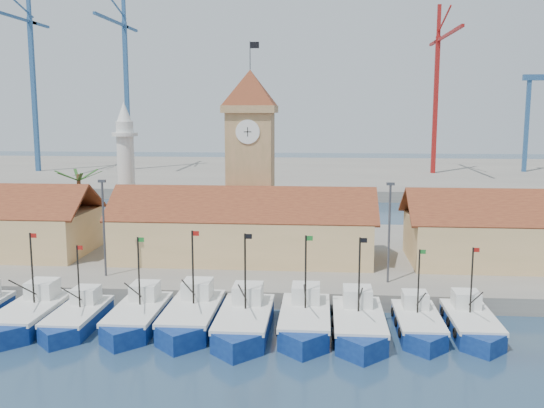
{
  "coord_description": "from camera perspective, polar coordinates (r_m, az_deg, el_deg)",
  "views": [
    {
      "loc": [
        7.98,
        -41.33,
        16.78
      ],
      "look_at": [
        3.07,
        18.0,
        7.55
      ],
      "focal_mm": 40.0,
      "sensor_mm": 36.0,
      "label": 1
    }
  ],
  "objects": [
    {
      "name": "boat_1",
      "position": [
        51.79,
        -21.88,
        -9.81
      ],
      "size": [
        3.72,
        10.2,
        7.72
      ],
      "color": "navy",
      "rests_on": "ground"
    },
    {
      "name": "boat_4",
      "position": [
        48.19,
        -7.61,
        -10.6
      ],
      "size": [
        3.85,
        10.55,
        7.99
      ],
      "color": "navy",
      "rests_on": "ground"
    },
    {
      "name": "quay",
      "position": [
        67.74,
        -2.18,
        -4.88
      ],
      "size": [
        140.0,
        32.0,
        1.5
      ],
      "primitive_type": "cube",
      "color": "gray",
      "rests_on": "ground"
    },
    {
      "name": "boat_5",
      "position": [
        46.6,
        -2.66,
        -11.21
      ],
      "size": [
        3.87,
        10.61,
        8.03
      ],
      "color": "navy",
      "rests_on": "ground"
    },
    {
      "name": "boat_9",
      "position": [
        48.91,
        18.32,
        -10.82
      ],
      "size": [
        3.35,
        9.17,
        6.94
      ],
      "color": "navy",
      "rests_on": "ground"
    },
    {
      "name": "hall_center",
      "position": [
        63.15,
        -2.63,
        -2.88
      ],
      "size": [
        27.04,
        10.13,
        7.61
      ],
      "color": "#E2B77C",
      "rests_on": "quay"
    },
    {
      "name": "crane_blue_near",
      "position": [
        156.35,
        -13.7,
        11.86
      ],
      "size": [
        1.0,
        29.89,
        43.23
      ],
      "color": "#2C5688",
      "rests_on": "terminal"
    },
    {
      "name": "lamp_posts",
      "position": [
        54.82,
        -3.2,
        -2.03
      ],
      "size": [
        80.7,
        0.25,
        9.03
      ],
      "color": "#3F3F44",
      "rests_on": "quay"
    },
    {
      "name": "crane_blue_far",
      "position": [
        157.89,
        -21.94,
        11.73
      ],
      "size": [
        1.0,
        36.69,
        43.62
      ],
      "color": "#2C5688",
      "rests_on": "terminal"
    },
    {
      "name": "ground",
      "position": [
        45.31,
        -5.91,
        -12.97
      ],
      "size": [
        400.0,
        400.0,
        0.0
      ],
      "primitive_type": "plane",
      "color": "#1E3750",
      "rests_on": "ground"
    },
    {
      "name": "boat_2",
      "position": [
        50.17,
        -17.95,
        -10.32
      ],
      "size": [
        3.28,
        8.98,
        6.8
      ],
      "color": "navy",
      "rests_on": "ground"
    },
    {
      "name": "boat_6",
      "position": [
        46.94,
        3.11,
        -11.09
      ],
      "size": [
        3.76,
        10.31,
        7.8
      ],
      "color": "navy",
      "rests_on": "ground"
    },
    {
      "name": "boat_8",
      "position": [
        47.89,
        13.64,
        -11.06
      ],
      "size": [
        3.27,
        8.95,
        6.77
      ],
      "color": "navy",
      "rests_on": "ground"
    },
    {
      "name": "crane_red_right",
      "position": [
        146.98,
        15.36,
        11.2
      ],
      "size": [
        1.0,
        35.17,
        38.73
      ],
      "color": "maroon",
      "rests_on": "terminal"
    },
    {
      "name": "terminal",
      "position": [
        152.36,
        1.7,
        2.87
      ],
      "size": [
        240.0,
        80.0,
        2.0
      ],
      "primitive_type": "cube",
      "color": "gray",
      "rests_on": "ground"
    },
    {
      "name": "boat_3",
      "position": [
        49.08,
        -12.6,
        -10.45
      ],
      "size": [
        3.59,
        9.82,
        7.43
      ],
      "color": "navy",
      "rests_on": "ground"
    },
    {
      "name": "boat_7",
      "position": [
        46.57,
        8.18,
        -11.33
      ],
      "size": [
        3.77,
        10.33,
        7.81
      ],
      "color": "navy",
      "rests_on": "ground"
    },
    {
      "name": "minaret",
      "position": [
        73.37,
        -13.56,
        3.06
      ],
      "size": [
        3.0,
        3.0,
        16.3
      ],
      "color": "silver",
      "rests_on": "quay"
    },
    {
      "name": "palm_tree",
      "position": [
        73.67,
        -17.65,
        0.18
      ],
      "size": [
        5.6,
        5.03,
        8.39
      ],
      "color": "brown",
      "rests_on": "quay"
    },
    {
      "name": "clock_tower",
      "position": [
        67.96,
        -2.03,
        4.74
      ],
      "size": [
        5.8,
        5.8,
        22.7
      ],
      "color": "tan",
      "rests_on": "quay"
    }
  ]
}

